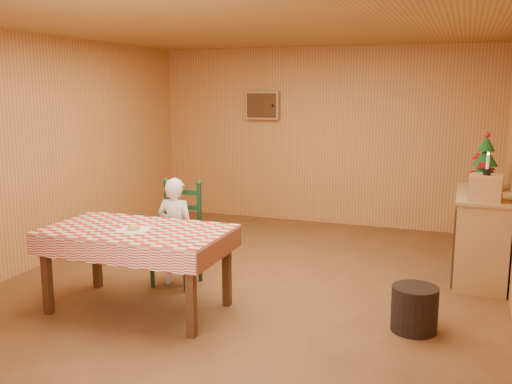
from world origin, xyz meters
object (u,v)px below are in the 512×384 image
dining_table (137,237)px  christmas_tree (485,164)px  shelf_unit (480,236)px  seated_child (176,232)px  crate (486,188)px  ladder_chair (179,236)px  storage_bin (414,309)px

dining_table → christmas_tree: size_ratio=2.67×
christmas_tree → shelf_unit: bearing=-92.0°
dining_table → christmas_tree: christmas_tree is taller
seated_child → crate: 3.12m
seated_child → crate: crate is taller
ladder_chair → shelf_unit: bearing=22.7°
shelf_unit → crate: bearing=-88.8°
shelf_unit → christmas_tree: 0.79m
christmas_tree → storage_bin: (-0.53, -1.88, -1.02)m
ladder_chair → dining_table: bearing=-90.0°
dining_table → storage_bin: bearing=9.1°
crate → christmas_tree: christmas_tree is taller
ladder_chair → seated_child: 0.08m
christmas_tree → ladder_chair: bearing=-153.4°
storage_bin → seated_child: bearing=172.0°
crate → christmas_tree: 0.67m
shelf_unit → storage_bin: bearing=-107.8°
seated_child → storage_bin: 2.47m
ladder_chair → christmas_tree: (2.95, 1.48, 0.71)m
shelf_unit → dining_table: bearing=-145.6°
dining_table → crate: bearing=28.7°
dining_table → seated_child: (0.00, 0.73, -0.13)m
storage_bin → shelf_unit: bearing=72.2°
storage_bin → ladder_chair: bearing=170.6°
seated_child → crate: (2.95, 0.89, 0.49)m
shelf_unit → seated_child: bearing=-156.4°
ladder_chair → seated_child: seated_child is taller
seated_child → storage_bin: (2.42, -0.34, -0.37)m
ladder_chair → storage_bin: 2.47m
christmas_tree → crate: bearing=-90.0°
crate → shelf_unit: bearing=91.2°
dining_table → shelf_unit: size_ratio=1.34×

